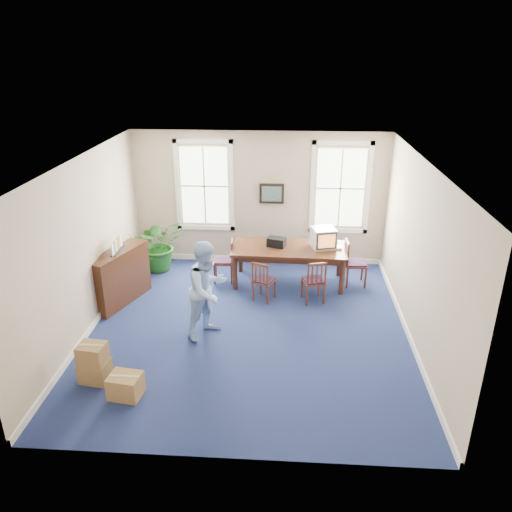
# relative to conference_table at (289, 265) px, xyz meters

# --- Properties ---
(floor) EXTENTS (6.50, 6.50, 0.00)m
(floor) POSITION_rel_conference_table_xyz_m (-0.74, -2.06, -0.43)
(floor) COLOR navy
(floor) RESTS_ON ground
(ceiling) EXTENTS (6.50, 6.50, 0.00)m
(ceiling) POSITION_rel_conference_table_xyz_m (-0.74, -2.06, 2.77)
(ceiling) COLOR white
(ceiling) RESTS_ON ground
(wall_back) EXTENTS (6.50, 0.00, 6.50)m
(wall_back) POSITION_rel_conference_table_xyz_m (-0.74, 1.19, 1.17)
(wall_back) COLOR tan
(wall_back) RESTS_ON ground
(wall_front) EXTENTS (6.50, 0.00, 6.50)m
(wall_front) POSITION_rel_conference_table_xyz_m (-0.74, -5.31, 1.17)
(wall_front) COLOR tan
(wall_front) RESTS_ON ground
(wall_left) EXTENTS (0.00, 6.50, 6.50)m
(wall_left) POSITION_rel_conference_table_xyz_m (-3.74, -2.06, 1.17)
(wall_left) COLOR tan
(wall_left) RESTS_ON ground
(wall_right) EXTENTS (0.00, 6.50, 6.50)m
(wall_right) POSITION_rel_conference_table_xyz_m (2.26, -2.06, 1.17)
(wall_right) COLOR tan
(wall_right) RESTS_ON ground
(baseboard_back) EXTENTS (6.00, 0.04, 0.12)m
(baseboard_back) POSITION_rel_conference_table_xyz_m (-0.74, 1.16, -0.37)
(baseboard_back) COLOR white
(baseboard_back) RESTS_ON ground
(baseboard_left) EXTENTS (0.04, 6.50, 0.12)m
(baseboard_left) POSITION_rel_conference_table_xyz_m (-3.71, -2.06, -0.37)
(baseboard_left) COLOR white
(baseboard_left) RESTS_ON ground
(baseboard_right) EXTENTS (0.04, 6.50, 0.12)m
(baseboard_right) POSITION_rel_conference_table_xyz_m (2.23, -2.06, -0.37)
(baseboard_right) COLOR white
(baseboard_right) RESTS_ON ground
(window_left) EXTENTS (1.40, 0.12, 2.20)m
(window_left) POSITION_rel_conference_table_xyz_m (-2.04, 1.17, 1.47)
(window_left) COLOR white
(window_left) RESTS_ON ground
(window_right) EXTENTS (1.40, 0.12, 2.20)m
(window_right) POSITION_rel_conference_table_xyz_m (1.16, 1.17, 1.47)
(window_right) COLOR white
(window_right) RESTS_ON ground
(wall_picture) EXTENTS (0.58, 0.06, 0.48)m
(wall_picture) POSITION_rel_conference_table_xyz_m (-0.44, 1.14, 1.32)
(wall_picture) COLOR black
(wall_picture) RESTS_ON ground
(conference_table) EXTENTS (2.54, 1.22, 0.85)m
(conference_table) POSITION_rel_conference_table_xyz_m (0.00, 0.00, 0.00)
(conference_table) COLOR #402112
(conference_table) RESTS_ON ground
(crt_tv) EXTENTS (0.61, 0.64, 0.45)m
(crt_tv) POSITION_rel_conference_table_xyz_m (0.74, 0.06, 0.65)
(crt_tv) COLOR #B7B7BC
(crt_tv) RESTS_ON conference_table
(game_console) EXTENTS (0.16, 0.19, 0.05)m
(game_console) POSITION_rel_conference_table_xyz_m (1.08, 0.00, 0.45)
(game_console) COLOR white
(game_console) RESTS_ON conference_table
(equipment_bag) EXTENTS (0.45, 0.36, 0.20)m
(equipment_bag) POSITION_rel_conference_table_xyz_m (-0.28, 0.06, 0.52)
(equipment_bag) COLOR black
(equipment_bag) RESTS_ON conference_table
(chair_near_left) EXTENTS (0.53, 0.53, 0.89)m
(chair_near_left) POSITION_rel_conference_table_xyz_m (-0.51, -0.85, 0.02)
(chair_near_left) COLOR brown
(chair_near_left) RESTS_ON ground
(chair_near_right) EXTENTS (0.53, 0.53, 0.95)m
(chair_near_right) POSITION_rel_conference_table_xyz_m (0.51, -0.85, 0.05)
(chair_near_right) COLOR brown
(chair_near_right) RESTS_ON ground
(chair_end_left) EXTENTS (0.47, 0.47, 0.98)m
(chair_end_left) POSITION_rel_conference_table_xyz_m (-1.48, 0.00, 0.06)
(chair_end_left) COLOR brown
(chair_end_left) RESTS_ON ground
(chair_end_right) EXTENTS (0.50, 0.50, 1.04)m
(chair_end_right) POSITION_rel_conference_table_xyz_m (1.48, 0.00, 0.09)
(chair_end_right) COLOR brown
(chair_end_right) RESTS_ON ground
(man) EXTENTS (1.09, 1.14, 1.84)m
(man) POSITION_rel_conference_table_xyz_m (-1.46, -2.29, 0.49)
(man) COLOR #99BEF0
(man) RESTS_ON ground
(credenza) EXTENTS (0.93, 1.56, 1.18)m
(credenza) POSITION_rel_conference_table_xyz_m (-3.49, -1.15, 0.17)
(credenza) COLOR #402112
(credenza) RESTS_ON ground
(brochure_rack) EXTENTS (0.12, 0.63, 0.28)m
(brochure_rack) POSITION_rel_conference_table_xyz_m (-3.47, -1.15, 0.90)
(brochure_rack) COLOR #99999E
(brochure_rack) RESTS_ON credenza
(potted_plant) EXTENTS (1.44, 1.36, 1.28)m
(potted_plant) POSITION_rel_conference_table_xyz_m (-3.07, 0.53, 0.21)
(potted_plant) COLOR #1B551A
(potted_plant) RESTS_ON ground
(cardboard_boxes) EXTENTS (1.41, 1.41, 0.70)m
(cardboard_boxes) POSITION_rel_conference_table_xyz_m (-2.90, -3.72, -0.08)
(cardboard_boxes) COLOR #9B7543
(cardboard_boxes) RESTS_ON ground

